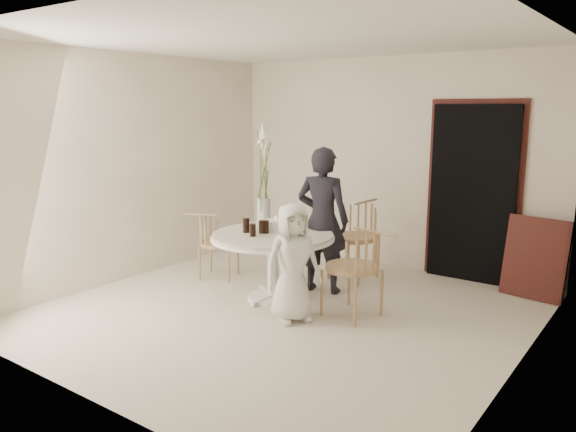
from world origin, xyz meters
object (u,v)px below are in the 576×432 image
Objects in this scene: chair_right at (363,260)px; girl at (323,220)px; chair_left at (210,236)px; birthday_cake at (276,225)px; table at (273,244)px; chair_far at (360,228)px; boy at (293,263)px; flower_vase at (263,185)px.

girl is (-0.79, 0.51, 0.22)m from chair_right.
birthday_cake is (1.05, -0.04, 0.27)m from chair_left.
birthday_cake reaches higher than chair_left.
table is at bearing -78.99° from chair_right.
chair_left is at bearing -84.89° from chair_right.
girl reaches higher than chair_far.
chair_right is at bearing -116.90° from chair_left.
flower_vase reaches higher than boy.
chair_far reaches higher than chair_right.
table is at bearing -41.74° from flower_vase.
boy is (-0.54, -0.42, -0.02)m from chair_right.
boy is 1.36m from flower_vase.
chair_far is 1.71m from boy.
flower_vase is at bearing -93.30° from chair_right.
chair_far reaches higher than birthday_cake.
table is 1.13× the size of flower_vase.
birthday_cake is at bearing -114.93° from chair_left.
chair_right is 0.56× the size of girl.
girl is 0.99m from boy.
boy is 0.84m from birthday_cake.
boy is at bearing 92.52° from girl.
table is 0.24m from birthday_cake.
table is 0.81× the size of girl.
girl is 0.81m from flower_vase.
table is 5.49× the size of birthday_cake.
boy reaches higher than birthday_cake.
chair_far is at bearing 70.33° from birthday_cake.
chair_right is at bearing 1.65° from table.
chair_right is 1.17× the size of chair_left.
chair_far reaches higher than table.
chair_far is at bearing -75.39° from chair_left.
chair_left is at bearing 177.72° from birthday_cake.
flower_vase is at bearing -98.92° from chair_left.
table is 1.14m from chair_left.
flower_vase is at bearing 148.24° from birthday_cake.
chair_far is 1.84m from chair_left.
birthday_cake is (-0.41, -1.15, 0.18)m from chair_far.
flower_vase is (-1.49, 0.33, 0.58)m from chair_right.
table is 0.67m from boy.
chair_far is 0.80× the size of flower_vase.
chair_left is (-1.46, -1.11, -0.09)m from chair_far.
girl reaches higher than birthday_cake.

